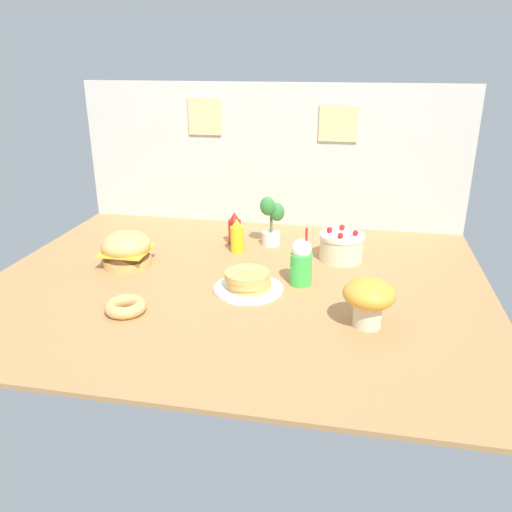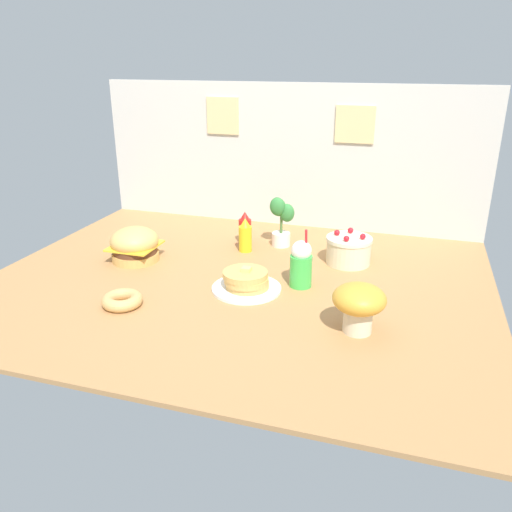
{
  "view_description": "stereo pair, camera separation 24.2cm",
  "coord_description": "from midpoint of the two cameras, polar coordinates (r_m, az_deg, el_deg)",
  "views": [
    {
      "loc": [
        0.53,
        -2.21,
        1.02
      ],
      "look_at": [
        0.1,
        0.01,
        0.14
      ],
      "focal_mm": 36.03,
      "sensor_mm": 36.0,
      "label": 1
    },
    {
      "loc": [
        0.77,
        -2.15,
        1.02
      ],
      "look_at": [
        0.1,
        0.01,
        0.14
      ],
      "focal_mm": 36.03,
      "sensor_mm": 36.0,
      "label": 2
    }
  ],
  "objects": [
    {
      "name": "pancake_stack",
      "position": [
        2.38,
        -3.78,
        -3.01
      ],
      "size": [
        0.32,
        0.32,
        0.11
      ],
      "color": "white",
      "rests_on": "ground_plane"
    },
    {
      "name": "cream_soda_cup",
      "position": [
        2.42,
        2.2,
        -0.74
      ],
      "size": [
        0.11,
        0.11,
        0.29
      ],
      "color": "green",
      "rests_on": "ground_plane"
    },
    {
      "name": "mushroom_stool",
      "position": [
        2.06,
        9.17,
        -4.71
      ],
      "size": [
        0.21,
        0.21,
        0.2
      ],
      "color": "beige",
      "rests_on": "ground_plane"
    },
    {
      "name": "donut_pink_glaze",
      "position": [
        2.29,
        -17.27,
        -5.42
      ],
      "size": [
        0.18,
        0.18,
        0.05
      ],
      "color": "tan",
      "rests_on": "ground_plane"
    },
    {
      "name": "ketchup_bottle",
      "position": [
        2.96,
        -4.73,
        2.94
      ],
      "size": [
        0.07,
        0.07,
        0.19
      ],
      "color": "red",
      "rests_on": "ground_plane"
    },
    {
      "name": "ground_plane",
      "position": [
        2.5,
        -4.99,
        -3.11
      ],
      "size": [
        2.4,
        1.92,
        0.02
      ],
      "primitive_type": "cube",
      "color": "#B27F4C"
    },
    {
      "name": "potted_plant",
      "position": [
        2.91,
        -0.71,
        4.08
      ],
      "size": [
        0.14,
        0.11,
        0.29
      ],
      "color": "white",
      "rests_on": "ground_plane"
    },
    {
      "name": "burger",
      "position": [
        2.76,
        -16.66,
        0.65
      ],
      "size": [
        0.25,
        0.25,
        0.18
      ],
      "color": "#DBA859",
      "rests_on": "ground_plane"
    },
    {
      "name": "layer_cake",
      "position": [
        2.74,
        6.99,
        1.0
      ],
      "size": [
        0.24,
        0.24,
        0.17
      ],
      "color": "beige",
      "rests_on": "ground_plane"
    },
    {
      "name": "back_wall",
      "position": [
        3.25,
        -0.56,
        11.11
      ],
      "size": [
        2.4,
        0.04,
        0.88
      ],
      "color": "beige",
      "rests_on": "ground_plane"
    },
    {
      "name": "mustard_bottle",
      "position": [
        2.84,
        -4.57,
        2.13
      ],
      "size": [
        0.07,
        0.07,
        0.19
      ],
      "color": "yellow",
      "rests_on": "ground_plane"
    }
  ]
}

